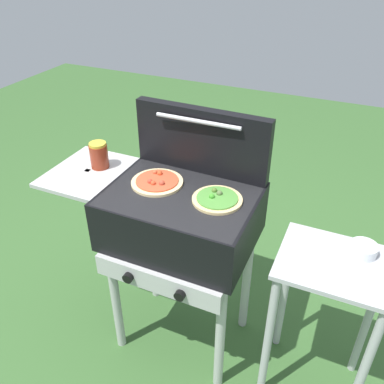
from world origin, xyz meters
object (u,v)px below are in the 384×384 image
(pizza_pepperoni, at_px, (157,182))
(prep_table, at_px, (327,301))
(grill, at_px, (178,220))
(topping_bowl_near, at_px, (363,250))
(pizza_veggie, at_px, (217,199))
(sauce_jar, at_px, (99,155))

(pizza_pepperoni, distance_m, prep_table, 0.87)
(grill, height_order, pizza_pepperoni, pizza_pepperoni)
(grill, distance_m, topping_bowl_near, 0.77)
(grill, relative_size, pizza_veggie, 4.62)
(pizza_pepperoni, distance_m, sauce_jar, 0.32)
(pizza_veggie, bearing_deg, pizza_pepperoni, 176.20)
(pizza_veggie, height_order, sauce_jar, sauce_jar)
(sauce_jar, xyz_separation_m, prep_table, (1.10, -0.05, -0.42))
(pizza_pepperoni, relative_size, prep_table, 0.30)
(prep_table, relative_size, topping_bowl_near, 7.07)
(sauce_jar, xyz_separation_m, topping_bowl_near, (1.19, 0.04, -0.18))
(pizza_veggie, height_order, topping_bowl_near, pizza_veggie)
(topping_bowl_near, bearing_deg, sauce_jar, -178.24)
(grill, distance_m, sauce_jar, 0.48)
(pizza_veggie, bearing_deg, sauce_jar, 176.01)
(prep_table, height_order, topping_bowl_near, topping_bowl_near)
(grill, xyz_separation_m, sauce_jar, (-0.43, 0.06, 0.20))
(pizza_veggie, relative_size, prep_table, 0.27)
(sauce_jar, height_order, prep_table, sauce_jar)
(sauce_jar, height_order, topping_bowl_near, sauce_jar)
(grill, relative_size, pizza_pepperoni, 4.22)
(sauce_jar, relative_size, topping_bowl_near, 1.15)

